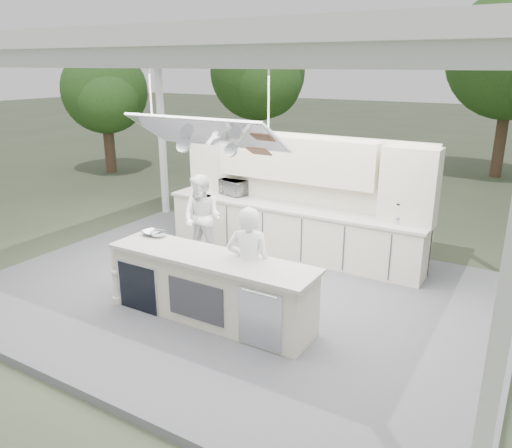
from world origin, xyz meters
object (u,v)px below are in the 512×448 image
Objects in this scene: demo_island at (209,287)px; sous_chef at (202,218)px; head_chef at (249,266)px; back_counter at (290,230)px.

demo_island is 2.30m from sous_chef.
head_chef is 2.50m from sous_chef.
sous_chef reaches higher than demo_island.
demo_island is 1.86× the size of head_chef.
sous_chef is (-1.43, 1.77, 0.32)m from demo_island.
head_chef is at bearing -43.32° from sous_chef.
head_chef is (0.52, 0.21, 0.36)m from demo_island.
sous_chef is (-1.95, 1.56, -0.04)m from head_chef.
back_counter is at bearing 35.06° from sous_chef.
demo_island is 2.82m from back_counter.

